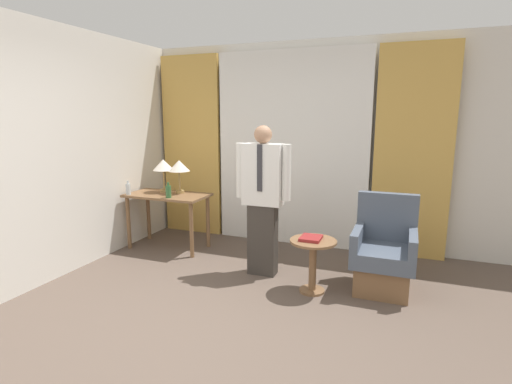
{
  "coord_description": "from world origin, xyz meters",
  "views": [
    {
      "loc": [
        1.48,
        -2.33,
        1.76
      ],
      "look_at": [
        0.01,
        1.49,
        0.96
      ],
      "focal_mm": 28.0,
      "sensor_mm": 36.0,
      "label": 1
    }
  ],
  "objects": [
    {
      "name": "bottle_by_lamp",
      "position": [
        -1.3,
        1.84,
        0.81
      ],
      "size": [
        0.07,
        0.07,
        0.2
      ],
      "color": "#336638",
      "rests_on": "desk"
    },
    {
      "name": "wall_back",
      "position": [
        0.0,
        2.95,
        1.35
      ],
      "size": [
        10.0,
        0.06,
        2.7
      ],
      "color": "silver",
      "rests_on": "ground_plane"
    },
    {
      "name": "curtain_drape_left",
      "position": [
        -1.52,
        2.82,
        1.29
      ],
      "size": [
        0.9,
        0.06,
        2.58
      ],
      "color": "gold",
      "rests_on": "ground_plane"
    },
    {
      "name": "side_table",
      "position": [
        0.66,
        1.38,
        0.37
      ],
      "size": [
        0.46,
        0.46,
        0.54
      ],
      "color": "brown",
      "rests_on": "ground_plane"
    },
    {
      "name": "armchair",
      "position": [
        1.31,
        1.7,
        0.35
      ],
      "size": [
        0.6,
        0.64,
        0.96
      ],
      "color": "brown",
      "rests_on": "ground_plane"
    },
    {
      "name": "desk",
      "position": [
        -1.44,
        2.03,
        0.61
      ],
      "size": [
        1.07,
        0.56,
        0.73
      ],
      "color": "brown",
      "rests_on": "ground_plane"
    },
    {
      "name": "curtain_drape_right",
      "position": [
        1.52,
        2.82,
        1.29
      ],
      "size": [
        0.9,
        0.06,
        2.58
      ],
      "color": "gold",
      "rests_on": "ground_plane"
    },
    {
      "name": "table_lamp_right",
      "position": [
        -1.32,
        2.14,
        1.08
      ],
      "size": [
        0.28,
        0.28,
        0.44
      ],
      "color": "#9E7F47",
      "rests_on": "desk"
    },
    {
      "name": "book",
      "position": [
        0.63,
        1.38,
        0.56
      ],
      "size": [
        0.2,
        0.22,
        0.03
      ],
      "color": "maroon",
      "rests_on": "side_table"
    },
    {
      "name": "person",
      "position": [
        0.03,
        1.64,
        0.89
      ],
      "size": [
        0.62,
        0.2,
        1.65
      ],
      "color": "#38332D",
      "rests_on": "ground_plane"
    },
    {
      "name": "bottle_near_edge",
      "position": [
        -1.89,
        1.81,
        0.81
      ],
      "size": [
        0.06,
        0.06,
        0.18
      ],
      "color": "silver",
      "rests_on": "desk"
    },
    {
      "name": "ground_plane",
      "position": [
        0.0,
        0.0,
        0.0
      ],
      "size": [
        16.0,
        16.0,
        0.0
      ],
      "primitive_type": "plane",
      "color": "brown"
    },
    {
      "name": "table_lamp_left",
      "position": [
        -1.56,
        2.14,
        1.08
      ],
      "size": [
        0.28,
        0.28,
        0.44
      ],
      "color": "#9E7F47",
      "rests_on": "desk"
    },
    {
      "name": "curtain_sheer_center",
      "position": [
        0.0,
        2.82,
        1.29
      ],
      "size": [
        2.06,
        0.06,
        2.58
      ],
      "color": "white",
      "rests_on": "ground_plane"
    }
  ]
}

